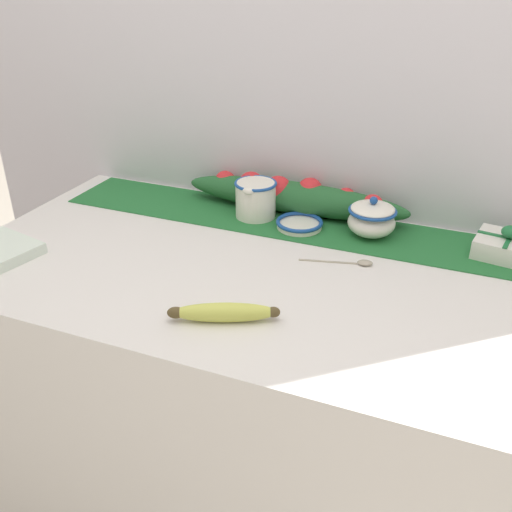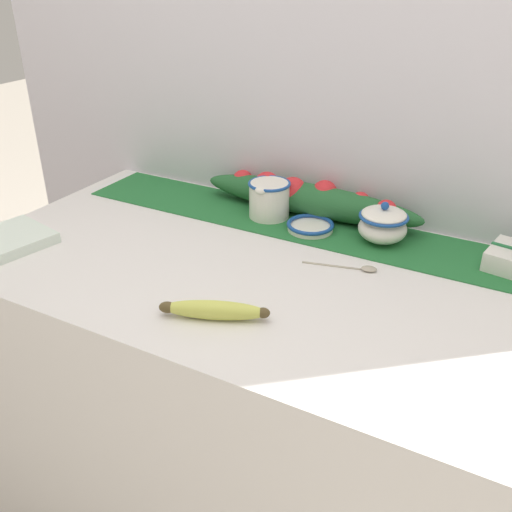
{
  "view_description": "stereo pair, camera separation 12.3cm",
  "coord_description": "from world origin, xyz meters",
  "px_view_note": "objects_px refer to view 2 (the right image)",
  "views": [
    {
      "loc": [
        0.44,
        -1.05,
        1.51
      ],
      "look_at": [
        0.03,
        -0.04,
        0.93
      ],
      "focal_mm": 40.0,
      "sensor_mm": 36.0,
      "label": 1
    },
    {
      "loc": [
        0.56,
        -0.99,
        1.51
      ],
      "look_at": [
        0.03,
        -0.04,
        0.93
      ],
      "focal_mm": 40.0,
      "sensor_mm": 36.0,
      "label": 2
    }
  ],
  "objects_px": {
    "sugar_bowl": "(383,224)",
    "banana": "(214,310)",
    "small_dish": "(310,226)",
    "cream_pitcher": "(269,198)",
    "spoon": "(363,268)",
    "napkin_stack": "(11,239)"
  },
  "relations": [
    {
      "from": "banana",
      "to": "small_dish",
      "type": "bearing_deg",
      "value": 89.51
    },
    {
      "from": "small_dish",
      "to": "spoon",
      "type": "xyz_separation_m",
      "value": [
        0.19,
        -0.13,
        -0.01
      ]
    },
    {
      "from": "sugar_bowl",
      "to": "banana",
      "type": "xyz_separation_m",
      "value": [
        -0.18,
        -0.48,
        -0.03
      ]
    },
    {
      "from": "banana",
      "to": "napkin_stack",
      "type": "bearing_deg",
      "value": 176.73
    },
    {
      "from": "small_dish",
      "to": "cream_pitcher",
      "type": "bearing_deg",
      "value": 168.85
    },
    {
      "from": "cream_pitcher",
      "to": "banana",
      "type": "xyz_separation_m",
      "value": [
        0.13,
        -0.48,
        -0.04
      ]
    },
    {
      "from": "banana",
      "to": "napkin_stack",
      "type": "height_order",
      "value": "banana"
    },
    {
      "from": "sugar_bowl",
      "to": "small_dish",
      "type": "height_order",
      "value": "sugar_bowl"
    },
    {
      "from": "cream_pitcher",
      "to": "spoon",
      "type": "bearing_deg",
      "value": -26.3
    },
    {
      "from": "sugar_bowl",
      "to": "small_dish",
      "type": "bearing_deg",
      "value": -172.06
    },
    {
      "from": "napkin_stack",
      "to": "spoon",
      "type": "bearing_deg",
      "value": 19.73
    },
    {
      "from": "sugar_bowl",
      "to": "napkin_stack",
      "type": "relative_size",
      "value": 0.71
    },
    {
      "from": "small_dish",
      "to": "banana",
      "type": "distance_m",
      "value": 0.45
    },
    {
      "from": "napkin_stack",
      "to": "banana",
      "type": "bearing_deg",
      "value": -3.27
    },
    {
      "from": "banana",
      "to": "napkin_stack",
      "type": "relative_size",
      "value": 1.24
    },
    {
      "from": "cream_pitcher",
      "to": "napkin_stack",
      "type": "bearing_deg",
      "value": -137.29
    },
    {
      "from": "spoon",
      "to": "napkin_stack",
      "type": "distance_m",
      "value": 0.85
    },
    {
      "from": "small_dish",
      "to": "sugar_bowl",
      "type": "bearing_deg",
      "value": 7.94
    },
    {
      "from": "cream_pitcher",
      "to": "banana",
      "type": "relative_size",
      "value": 0.63
    },
    {
      "from": "banana",
      "to": "napkin_stack",
      "type": "distance_m",
      "value": 0.61
    },
    {
      "from": "small_dish",
      "to": "banana",
      "type": "height_order",
      "value": "banana"
    },
    {
      "from": "cream_pitcher",
      "to": "sugar_bowl",
      "type": "relative_size",
      "value": 1.09
    }
  ]
}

